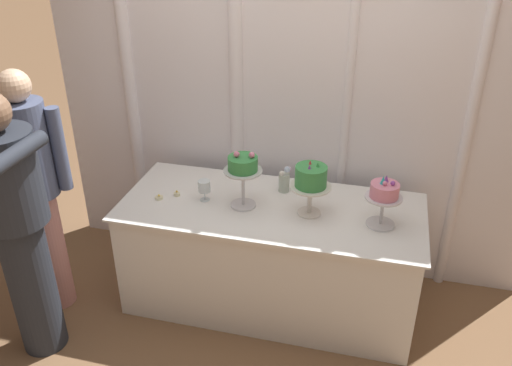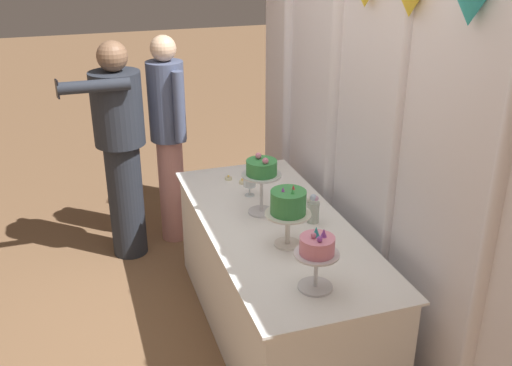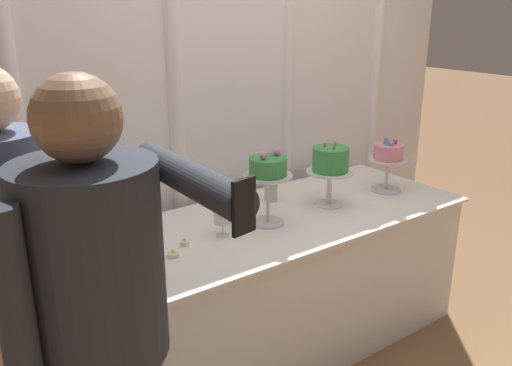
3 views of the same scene
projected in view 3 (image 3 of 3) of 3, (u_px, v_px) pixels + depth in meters
The scene contains 12 objects.
ground_plane at pixel (299, 346), 2.97m from camera, with size 24.00×24.00×0.00m, color #846042.
draped_curtain at pixel (228, 97), 3.02m from camera, with size 3.43×0.20×2.42m.
cake_table at pixel (289, 278), 2.93m from camera, with size 1.94×0.83×0.76m.
cake_display_leftmost at pixel (268, 173), 2.59m from camera, with size 0.24×0.24×0.38m.
cake_display_center at pixel (330, 163), 2.84m from camera, with size 0.25×0.25×0.36m.
cake_display_rightmost at pixel (388, 157), 3.08m from camera, with size 0.22×0.22×0.33m.
wine_glass at pixel (222, 216), 2.51m from camera, with size 0.08×0.08×0.14m.
flower_vase at pixel (272, 187), 2.97m from camera, with size 0.08×0.08×0.19m.
tealight_far_left at pixel (173, 255), 2.33m from camera, with size 0.05×0.05×0.03m.
tealight_near_left at pixel (185, 243), 2.43m from camera, with size 0.04×0.04×0.04m.
guest_man_dark_suit at pixel (17, 300), 1.67m from camera, with size 0.43×0.36×1.66m.
guest_girl_blue_dress at pixel (103, 352), 1.46m from camera, with size 0.50×0.64×1.67m.
Camera 3 is at (-1.67, -1.90, 1.82)m, focal length 37.45 mm.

